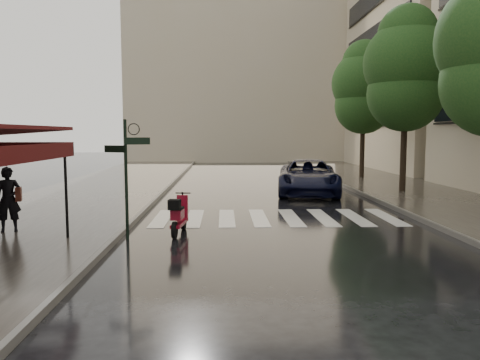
{
  "coord_description": "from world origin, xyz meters",
  "views": [
    {
      "loc": [
        1.29,
        -9.01,
        2.74
      ],
      "look_at": [
        1.77,
        4.43,
        1.4
      ],
      "focal_mm": 35.0,
      "sensor_mm": 36.0,
      "label": 1
    }
  ],
  "objects": [
    {
      "name": "tree_far",
      "position": [
        9.7,
        19.0,
        5.46
      ],
      "size": [
        3.8,
        3.8,
        8.16
      ],
      "color": "black",
      "rests_on": "sidewalk_far"
    },
    {
      "name": "backdrop_building",
      "position": [
        3.0,
        38.0,
        10.0
      ],
      "size": [
        22.0,
        6.0,
        20.0
      ],
      "primitive_type": "cube",
      "color": "#B8AA8D",
      "rests_on": "ground"
    },
    {
      "name": "signpost",
      "position": [
        -1.19,
        3.0,
        1.83
      ],
      "size": [
        1.17,
        0.29,
        3.1
      ],
      "color": "black",
      "rests_on": "ground"
    },
    {
      "name": "sidewalk_near",
      "position": [
        -4.5,
        12.0,
        0.06
      ],
      "size": [
        6.0,
        60.0,
        0.12
      ],
      "primitive_type": "cube",
      "color": "#38332D",
      "rests_on": "ground"
    },
    {
      "name": "tree_mid",
      "position": [
        9.5,
        12.0,
        5.59
      ],
      "size": [
        3.8,
        3.8,
        8.34
      ],
      "color": "black",
      "rests_on": "sidewalk_far"
    },
    {
      "name": "haussmann_far",
      "position": [
        16.5,
        26.0,
        9.25
      ],
      "size": [
        8.0,
        16.0,
        18.5
      ],
      "primitive_type": "cube",
      "color": "#B8AA8D",
      "rests_on": "ground"
    },
    {
      "name": "crosswalk",
      "position": [
        2.98,
        6.0,
        0.01
      ],
      "size": [
        7.85,
        3.2,
        0.01
      ],
      "color": "silver",
      "rests_on": "ground"
    },
    {
      "name": "ground",
      "position": [
        0.0,
        0.0,
        0.0
      ],
      "size": [
        120.0,
        120.0,
        0.0
      ],
      "primitive_type": "plane",
      "color": "black",
      "rests_on": "ground"
    },
    {
      "name": "curb_far",
      "position": [
        7.45,
        12.0,
        0.07
      ],
      "size": [
        0.12,
        60.0,
        0.16
      ],
      "primitive_type": "cube",
      "color": "#595651",
      "rests_on": "ground"
    },
    {
      "name": "parked_car",
      "position": [
        5.13,
        11.9,
        0.79
      ],
      "size": [
        3.4,
        5.97,
        1.57
      ],
      "primitive_type": "imported",
      "rotation": [
        0.0,
        0.0,
        -0.14
      ],
      "color": "black",
      "rests_on": "ground"
    },
    {
      "name": "curb_near",
      "position": [
        -1.45,
        12.0,
        0.07
      ],
      "size": [
        0.12,
        60.0,
        0.16
      ],
      "primitive_type": "cube",
      "color": "#595651",
      "rests_on": "ground"
    },
    {
      "name": "scooter",
      "position": [
        0.07,
        3.58,
        0.5
      ],
      "size": [
        0.51,
        1.64,
        1.08
      ],
      "rotation": [
        0.0,
        0.0,
        -0.12
      ],
      "color": "black",
      "rests_on": "ground"
    },
    {
      "name": "pedestrian_with_umbrella",
      "position": [
        -4.44,
        3.56,
        1.78
      ],
      "size": [
        1.3,
        1.31,
        2.5
      ],
      "rotation": [
        0.0,
        0.0,
        0.31
      ],
      "color": "black",
      "rests_on": "sidewalk_near"
    },
    {
      "name": "sidewalk_far",
      "position": [
        10.25,
        12.0,
        0.06
      ],
      "size": [
        5.5,
        60.0,
        0.12
      ],
      "primitive_type": "cube",
      "color": "#38332D",
      "rests_on": "ground"
    }
  ]
}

